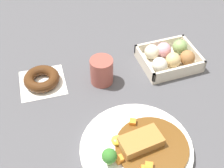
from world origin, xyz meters
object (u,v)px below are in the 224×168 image
curry_plate (137,148)px  coffee_mug (102,71)px  chocolate_ring_donut (42,79)px  donut_box (169,57)px

curry_plate → coffee_mug: (-0.01, 0.26, 0.03)m
curry_plate → chocolate_ring_donut: (-0.18, 0.31, 0.00)m
donut_box → coffee_mug: (-0.23, -0.01, 0.01)m
curry_plate → coffee_mug: size_ratio=3.37×
donut_box → chocolate_ring_donut: bearing=173.8°
curry_plate → donut_box: curry_plate is taller
curry_plate → donut_box: 0.35m
coffee_mug → donut_box: bearing=1.8°
curry_plate → donut_box: bearing=51.0°
donut_box → chocolate_ring_donut: donut_box is taller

